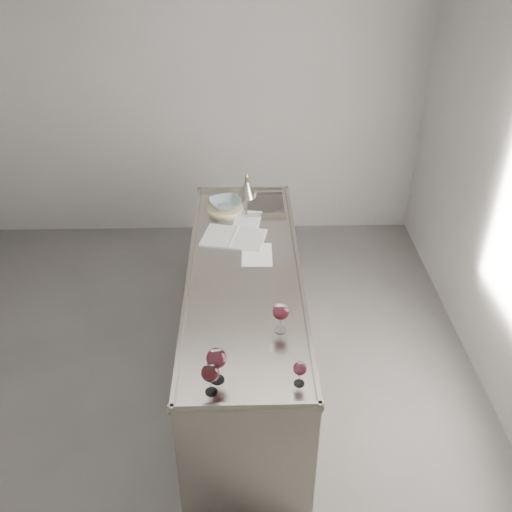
{
  "coord_description": "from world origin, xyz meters",
  "views": [
    {
      "loc": [
        0.5,
        -2.83,
        3.1
      ],
      "look_at": [
        0.58,
        0.36,
        1.02
      ],
      "focal_mm": 40.0,
      "sensor_mm": 36.0,
      "label": 1
    }
  ],
  "objects_px": {
    "wine_glass_middle": "(210,374)",
    "wine_glass_left": "(217,359)",
    "notebook": "(234,237)",
    "wine_glass_right": "(281,312)",
    "ceramic_bowl": "(225,203)",
    "counter": "(245,325)",
    "wine_funnel": "(247,189)",
    "wine_glass_small": "(300,369)"
  },
  "relations": [
    {
      "from": "wine_glass_middle",
      "to": "wine_glass_small",
      "type": "height_order",
      "value": "wine_glass_middle"
    },
    {
      "from": "wine_glass_small",
      "to": "wine_glass_right",
      "type": "bearing_deg",
      "value": 99.7
    },
    {
      "from": "wine_glass_small",
      "to": "notebook",
      "type": "height_order",
      "value": "wine_glass_small"
    },
    {
      "from": "counter",
      "to": "wine_glass_right",
      "type": "relative_size",
      "value": 12.58
    },
    {
      "from": "counter",
      "to": "wine_glass_small",
      "type": "relative_size",
      "value": 16.85
    },
    {
      "from": "wine_glass_small",
      "to": "wine_glass_middle",
      "type": "bearing_deg",
      "value": -174.05
    },
    {
      "from": "wine_glass_left",
      "to": "counter",
      "type": "bearing_deg",
      "value": 81.57
    },
    {
      "from": "wine_funnel",
      "to": "wine_glass_left",
      "type": "bearing_deg",
      "value": -94.89
    },
    {
      "from": "ceramic_bowl",
      "to": "wine_glass_small",
      "type": "bearing_deg",
      "value": -77.56
    },
    {
      "from": "wine_glass_left",
      "to": "wine_glass_middle",
      "type": "height_order",
      "value": "wine_glass_left"
    },
    {
      "from": "counter",
      "to": "ceramic_bowl",
      "type": "distance_m",
      "value": 1.02
    },
    {
      "from": "counter",
      "to": "notebook",
      "type": "height_order",
      "value": "counter"
    },
    {
      "from": "notebook",
      "to": "wine_funnel",
      "type": "distance_m",
      "value": 0.67
    },
    {
      "from": "counter",
      "to": "wine_glass_middle",
      "type": "bearing_deg",
      "value": -99.27
    },
    {
      "from": "wine_glass_right",
      "to": "wine_glass_small",
      "type": "bearing_deg",
      "value": -80.3
    },
    {
      "from": "wine_glass_right",
      "to": "counter",
      "type": "bearing_deg",
      "value": 108.3
    },
    {
      "from": "notebook",
      "to": "ceramic_bowl",
      "type": "relative_size",
      "value": 2.04
    },
    {
      "from": "counter",
      "to": "wine_glass_middle",
      "type": "distance_m",
      "value": 1.25
    },
    {
      "from": "notebook",
      "to": "wine_glass_right",
      "type": "bearing_deg",
      "value": -62.39
    },
    {
      "from": "wine_glass_left",
      "to": "wine_glass_small",
      "type": "relative_size",
      "value": 1.44
    },
    {
      "from": "counter",
      "to": "wine_glass_left",
      "type": "distance_m",
      "value": 1.18
    },
    {
      "from": "counter",
      "to": "wine_funnel",
      "type": "height_order",
      "value": "wine_funnel"
    },
    {
      "from": "wine_glass_small",
      "to": "ceramic_bowl",
      "type": "distance_m",
      "value": 1.95
    },
    {
      "from": "ceramic_bowl",
      "to": "wine_funnel",
      "type": "xyz_separation_m",
      "value": [
        0.17,
        0.21,
        0.02
      ]
    },
    {
      "from": "wine_glass_right",
      "to": "ceramic_bowl",
      "type": "xyz_separation_m",
      "value": [
        -0.35,
        1.48,
        -0.09
      ]
    },
    {
      "from": "counter",
      "to": "notebook",
      "type": "bearing_deg",
      "value": 99.97
    },
    {
      "from": "wine_glass_middle",
      "to": "wine_glass_small",
      "type": "relative_size",
      "value": 1.27
    },
    {
      "from": "wine_glass_small",
      "to": "notebook",
      "type": "xyz_separation_m",
      "value": [
        -0.35,
        1.46,
        -0.09
      ]
    },
    {
      "from": "wine_glass_middle",
      "to": "ceramic_bowl",
      "type": "relative_size",
      "value": 0.74
    },
    {
      "from": "counter",
      "to": "wine_funnel",
      "type": "relative_size",
      "value": 10.83
    },
    {
      "from": "wine_glass_right",
      "to": "notebook",
      "type": "bearing_deg",
      "value": 104.99
    },
    {
      "from": "wine_glass_right",
      "to": "wine_glass_small",
      "type": "distance_m",
      "value": 0.43
    },
    {
      "from": "wine_glass_right",
      "to": "notebook",
      "type": "distance_m",
      "value": 1.08
    },
    {
      "from": "ceramic_bowl",
      "to": "wine_funnel",
      "type": "distance_m",
      "value": 0.27
    },
    {
      "from": "ceramic_bowl",
      "to": "notebook",
      "type": "bearing_deg",
      "value": -81.01
    },
    {
      "from": "wine_glass_left",
      "to": "wine_funnel",
      "type": "height_order",
      "value": "wine_funnel"
    },
    {
      "from": "counter",
      "to": "ceramic_bowl",
      "type": "relative_size",
      "value": 9.85
    },
    {
      "from": "counter",
      "to": "wine_glass_small",
      "type": "xyz_separation_m",
      "value": [
        0.27,
        -1.03,
        0.57
      ]
    },
    {
      "from": "wine_glass_middle",
      "to": "wine_glass_left",
      "type": "bearing_deg",
      "value": 71.11
    },
    {
      "from": "counter",
      "to": "ceramic_bowl",
      "type": "bearing_deg",
      "value": 99.47
    },
    {
      "from": "wine_glass_middle",
      "to": "notebook",
      "type": "relative_size",
      "value": 0.36
    },
    {
      "from": "wine_glass_middle",
      "to": "wine_glass_right",
      "type": "xyz_separation_m",
      "value": [
        0.38,
        0.47,
        0.01
      ]
    }
  ]
}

